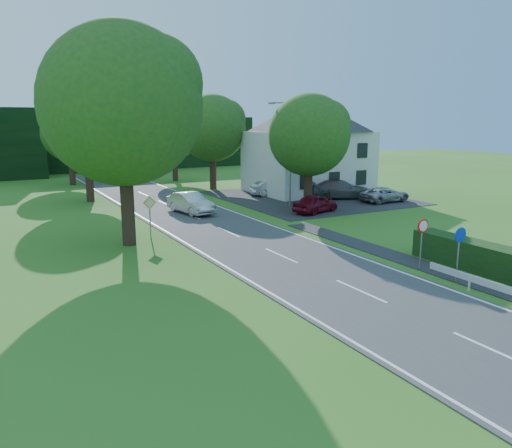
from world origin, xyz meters
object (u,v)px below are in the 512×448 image
moving_car (191,203)px  parked_car_silver_a (273,188)px  parked_car_silver_b (385,194)px  motorcycle (198,201)px  parked_car_grey (341,189)px  parasol (331,192)px  parked_car_red (315,203)px  streetlight (289,149)px

moving_car → parked_car_silver_a: moving_car is taller
parked_car_silver_a → parked_car_silver_b: bearing=-133.2°
motorcycle → parked_car_grey: bearing=-33.3°
motorcycle → parasol: (10.32, -3.30, 0.44)m
parked_car_grey → parked_car_red: bearing=152.3°
moving_car → motorcycle: moving_car is taller
moving_car → parasol: (11.82, -0.99, 0.15)m
parked_car_red → parked_car_grey: (5.75, 4.35, 0.12)m
moving_car → streetlight: bearing=-16.1°
parked_car_grey → motorcycle: bearing=105.7°
parked_car_grey → parasol: parasol is taller
parked_car_red → parked_car_silver_a: size_ratio=0.94×
moving_car → parked_car_red: size_ratio=1.15×
parked_car_red → parasol: parasol is taller
streetlight → parked_car_silver_a: size_ratio=1.93×
motorcycle → parked_car_silver_b: bearing=-43.7°
streetlight → motorcycle: streetlight is taller
moving_car → parasol: size_ratio=2.27×
parked_car_silver_a → parked_car_grey: parked_car_grey is taller
parked_car_silver_a → moving_car: bearing=122.8°
parked_car_silver_b → parasol: parasol is taller
streetlight → parasol: (4.05, -0.09, -3.53)m
parked_car_silver_a → parasol: bearing=-152.0°
streetlight → motorcycle: size_ratio=4.67×
motorcycle → parked_car_silver_b: parked_car_silver_b is taller
parked_car_red → parked_car_silver_a: (1.62, 8.72, 0.02)m
streetlight → parked_car_silver_a: bearing=70.9°
moving_car → motorcycle: size_ratio=2.62×
moving_car → parked_car_silver_a: (9.68, 4.63, -0.06)m
parked_car_red → parked_car_grey: 7.21m
motorcycle → parked_car_red: 9.17m
moving_car → parked_car_grey: bearing=-8.5°
parked_car_silver_a → streetlight: bearing=168.1°
streetlight → parked_car_silver_a: 6.95m
motorcycle → parked_car_silver_a: size_ratio=0.41×
parasol → streetlight: bearing=178.7°
parked_car_grey → parked_car_silver_b: parked_car_grey is taller
parked_car_grey → parked_car_silver_b: (2.08, -3.16, -0.19)m
streetlight → parked_car_silver_b: bearing=-13.8°
parked_car_silver_a → parasol: parasol is taller
motorcycle → moving_car: bearing=-146.7°
moving_car → parked_car_silver_b: bearing=-19.9°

